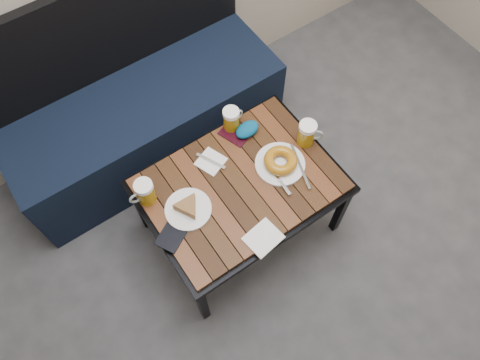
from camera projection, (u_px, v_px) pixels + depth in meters
room_shell at (439, 79)px, 0.63m from camera, size 4.00×4.00×4.00m
bench at (144, 116)px, 2.41m from camera, size 1.40×0.50×0.95m
cafe_table at (240, 188)px, 2.04m from camera, size 0.84×0.62×0.47m
beer_mug_left at (145, 192)px, 1.91m from camera, size 0.12×0.08×0.13m
beer_mug_centre at (232, 119)px, 2.08m from camera, size 0.11×0.08×0.12m
beer_mug_right at (307, 133)px, 2.04m from camera, size 0.12×0.10×0.13m
plate_pie at (188, 208)px, 1.92m from camera, size 0.20×0.20×0.05m
plate_bagel at (280, 162)px, 2.02m from camera, size 0.22×0.28×0.06m
napkin_left at (211, 162)px, 2.04m from camera, size 0.14×0.14×0.01m
napkin_right at (263, 238)px, 1.88m from camera, size 0.15×0.13×0.01m
passport_navy at (172, 235)px, 1.88m from camera, size 0.16×0.15×0.01m
passport_burgundy at (235, 134)px, 2.11m from camera, size 0.13×0.15×0.01m
knit_pouch at (247, 129)px, 2.10m from camera, size 0.12×0.09×0.05m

